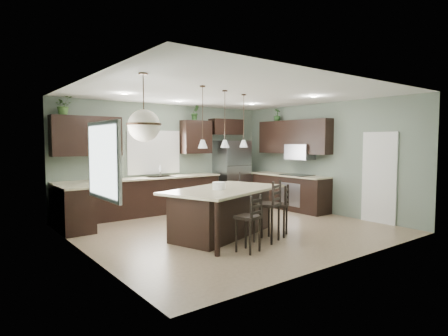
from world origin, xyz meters
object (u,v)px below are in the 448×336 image
(refrigerator, at_px, (232,173))
(bar_stool_left, at_px, (248,223))
(bar_stool_center, at_px, (267,211))
(serving_dish, at_px, (219,186))
(bar_stool_right, at_px, (278,210))
(plant_back_left, at_px, (63,105))
(kitchen_island, at_px, (225,212))

(refrigerator, xyz_separation_m, bar_stool_left, (-2.74, -3.88, -0.45))
(bar_stool_left, relative_size, bar_stool_center, 0.85)
(refrigerator, distance_m, serving_dish, 3.85)
(bar_stool_center, bearing_deg, bar_stool_right, -2.73)
(bar_stool_left, xyz_separation_m, plant_back_left, (-1.81, 4.02, 2.13))
(serving_dish, distance_m, bar_stool_center, 1.01)
(bar_stool_center, bearing_deg, serving_dish, 102.24)
(kitchen_island, bearing_deg, plant_back_left, 107.58)
(kitchen_island, relative_size, bar_stool_right, 2.46)
(refrigerator, distance_m, bar_stool_center, 4.15)
(bar_stool_right, relative_size, plant_back_left, 2.39)
(refrigerator, distance_m, plant_back_left, 4.85)
(refrigerator, height_order, bar_stool_left, refrigerator)
(serving_dish, height_order, bar_stool_right, serving_dish)
(bar_stool_left, relative_size, plant_back_left, 2.31)
(refrigerator, bearing_deg, bar_stool_left, -125.19)
(refrigerator, xyz_separation_m, bar_stool_center, (-2.04, -3.60, -0.36))
(bar_stool_right, bearing_deg, refrigerator, 31.75)
(kitchen_island, xyz_separation_m, bar_stool_center, (0.34, -0.81, 0.10))
(bar_stool_center, bearing_deg, kitchen_island, 89.59)
(refrigerator, bearing_deg, plant_back_left, 178.25)
(serving_dish, bearing_deg, refrigerator, 47.99)
(refrigerator, relative_size, plant_back_left, 4.46)
(serving_dish, xyz_separation_m, plant_back_left, (-1.98, 3.00, 1.61))
(bar_stool_center, relative_size, plant_back_left, 2.72)
(bar_stool_center, relative_size, bar_stool_right, 1.13)
(bar_stool_right, bearing_deg, kitchen_island, 108.67)
(bar_stool_left, bearing_deg, refrigerator, 39.72)
(serving_dish, relative_size, bar_stool_left, 0.25)
(serving_dish, bearing_deg, bar_stool_right, -29.40)
(kitchen_island, relative_size, serving_dish, 10.17)
(refrigerator, bearing_deg, bar_stool_right, -114.68)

